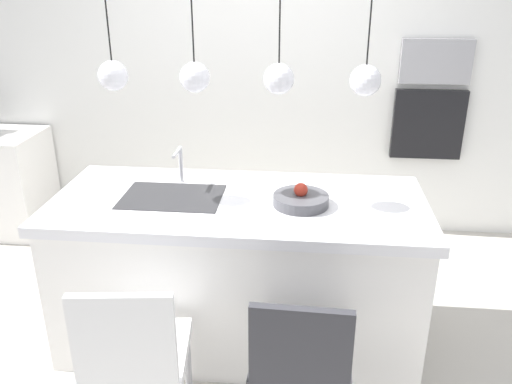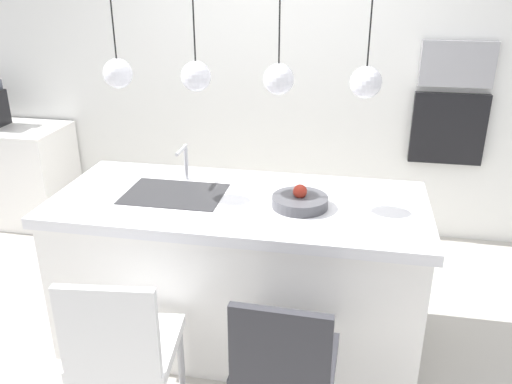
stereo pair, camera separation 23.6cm
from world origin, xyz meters
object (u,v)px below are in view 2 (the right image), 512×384
oven (448,129)px  chair_near (123,346)px  chair_middle (284,363)px  fruit_bowl (300,200)px  microwave (457,64)px

oven → chair_near: (-1.71, -2.40, -0.46)m
oven → chair_middle: oven is taller
fruit_bowl → chair_near: 1.16m
fruit_bowl → chair_middle: bearing=-87.7°
fruit_bowl → oven: oven is taller
chair_near → microwave: bearing=54.5°
fruit_bowl → microwave: microwave is taller
fruit_bowl → chair_middle: size_ratio=0.35×
fruit_bowl → chair_middle: (0.03, -0.77, -0.45)m
chair_near → fruit_bowl: bearing=47.1°
chair_near → chair_middle: size_ratio=1.03×
fruit_bowl → oven: size_ratio=0.54×
microwave → oven: bearing=0.0°
fruit_bowl → oven: 1.90m
oven → microwave: bearing=0.0°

